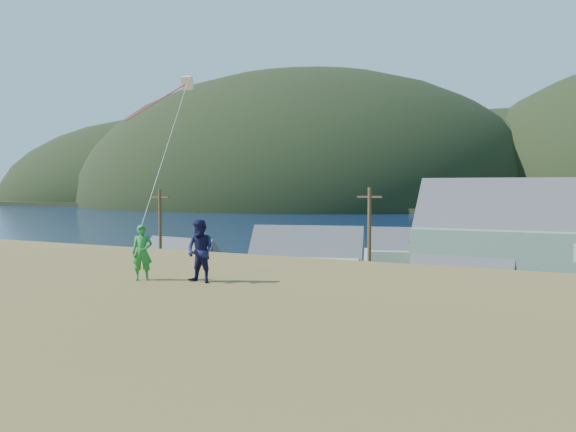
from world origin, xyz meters
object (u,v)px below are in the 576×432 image
object	(u,v)px
shed_white	(459,294)
kite_flyer_navy	(201,251)
shed_palegreen_near	(306,263)
wharf	(418,260)
shed_palegreen_far	(414,255)
kite_flyer_green	(142,253)
shed_teal	(176,268)

from	to	relation	value
shed_white	kite_flyer_navy	xyz separation A→B (m)	(-3.01, -27.96, 5.85)
kite_flyer_navy	shed_palegreen_near	bearing A→B (deg)	111.36
wharf	shed_palegreen_far	size ratio (longest dim) A/B	2.37
kite_flyer_green	shed_teal	bearing A→B (deg)	91.57
shed_teal	shed_white	world-z (taller)	shed_teal
kite_flyer_navy	wharf	bearing A→B (deg)	99.12
wharf	kite_flyer_navy	bearing A→B (deg)	-83.33
shed_teal	shed_palegreen_near	distance (m)	12.37
wharf	shed_palegreen_near	distance (m)	25.65
kite_flyer_green	shed_palegreen_far	bearing A→B (deg)	59.52
shed_palegreen_far	shed_teal	bearing A→B (deg)	-150.39
wharf	kite_flyer_navy	xyz separation A→B (m)	(6.90, -59.05, 7.66)
kite_flyer_navy	shed_white	bearing A→B (deg)	86.32
wharf	shed_palegreen_far	xyz separation A→B (m)	(2.17, -11.59, 2.09)
shed_teal	shed_white	xyz separation A→B (m)	(26.15, -1.49, -0.05)
kite_flyer_green	kite_flyer_navy	xyz separation A→B (m)	(1.80, 0.40, 0.09)
kite_flyer_green	kite_flyer_navy	world-z (taller)	kite_flyer_navy
shed_palegreen_near	kite_flyer_navy	size ratio (longest dim) A/B	6.41
shed_palegreen_far	kite_flyer_navy	bearing A→B (deg)	-99.06
shed_palegreen_near	kite_flyer_green	distance (m)	36.10
shed_teal	kite_flyer_green	xyz separation A→B (m)	(21.34, -29.85, 5.71)
shed_palegreen_near	kite_flyer_green	xyz separation A→B (m)	(9.82, -34.34, 5.17)
shed_palegreen_far	kite_flyer_navy	size ratio (longest dim) A/B	6.00
shed_teal	shed_palegreen_far	size ratio (longest dim) A/B	0.77
shed_palegreen_near	kite_flyer_green	world-z (taller)	kite_flyer_green
kite_flyer_navy	shed_palegreen_far	bearing A→B (deg)	98.15
kite_flyer_green	shed_palegreen_near	bearing A→B (deg)	71.98
wharf	shed_teal	size ratio (longest dim) A/B	3.08
wharf	shed_teal	bearing A→B (deg)	-118.76
shed_white	shed_palegreen_far	bearing A→B (deg)	114.54
wharf	shed_white	world-z (taller)	shed_white
shed_white	wharf	bearing A→B (deg)	110.56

